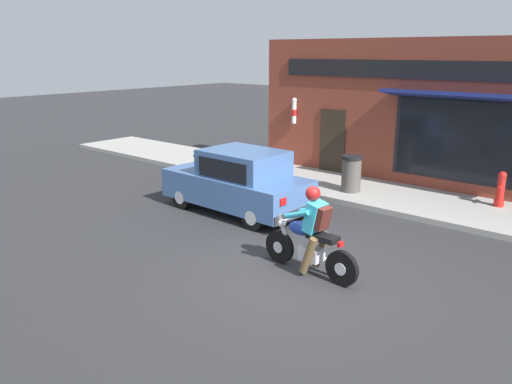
{
  "coord_description": "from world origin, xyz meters",
  "views": [
    {
      "loc": [
        -6.74,
        -4.64,
        3.83
      ],
      "look_at": [
        1.05,
        1.92,
        0.95
      ],
      "focal_mm": 35.0,
      "sensor_mm": 36.0,
      "label": 1
    }
  ],
  "objects": [
    {
      "name": "car_hatchback",
      "position": [
        1.96,
        3.25,
        0.77
      ],
      "size": [
        1.72,
        3.82,
        1.57
      ],
      "color": "black",
      "rests_on": "ground"
    },
    {
      "name": "sidewalk_curb",
      "position": [
        5.4,
        3.0,
        0.07
      ],
      "size": [
        2.6,
        22.0,
        0.14
      ],
      "primitive_type": "cube",
      "color": "#9E9B93",
      "rests_on": "ground"
    },
    {
      "name": "ground_plane",
      "position": [
        0.0,
        0.0,
        0.0
      ],
      "size": [
        80.0,
        80.0,
        0.0
      ],
      "primitive_type": "plane",
      "color": "#2B2B2D"
    },
    {
      "name": "storefront_building",
      "position": [
        6.93,
        0.29,
        2.11
      ],
      "size": [
        1.25,
        11.51,
        4.2
      ],
      "color": "brown",
      "rests_on": "ground"
    },
    {
      "name": "motorcycle_with_rider",
      "position": [
        0.15,
        -0.1,
        0.68
      ],
      "size": [
        0.59,
        2.02,
        1.62
      ],
      "color": "black",
      "rests_on": "ground"
    },
    {
      "name": "fire_hydrant",
      "position": [
        6.13,
        -1.66,
        0.57
      ],
      "size": [
        0.36,
        0.24,
        0.88
      ],
      "color": "red",
      "rests_on": "sidewalk_curb"
    },
    {
      "name": "trash_bin",
      "position": [
        4.99,
        1.84,
        0.64
      ],
      "size": [
        0.56,
        0.56,
        0.98
      ],
      "color": "#514C47",
      "rests_on": "sidewalk_curb"
    }
  ]
}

